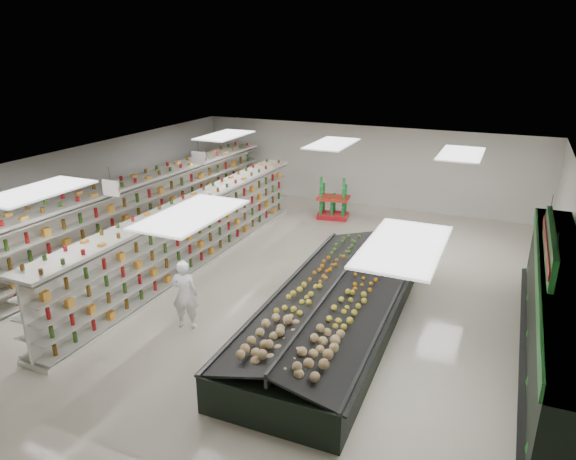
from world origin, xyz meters
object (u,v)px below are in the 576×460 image
at_px(soda_endcap, 333,200).
at_px(shopper_background, 251,199).
at_px(gondola_center, 193,236).
at_px(gondola_left, 144,214).
at_px(produce_island, 335,306).
at_px(shopper_main, 185,294).

distance_m(soda_endcap, shopper_background, 3.05).
height_order(gondola_center, shopper_background, gondola_center).
height_order(gondola_left, produce_island, gondola_left).
distance_m(soda_endcap, shopper_main, 8.91).
bearing_deg(produce_island, shopper_background, 131.58).
bearing_deg(gondola_center, shopper_main, -59.07).
xyz_separation_m(soda_endcap, shopper_background, (-2.67, -1.48, 0.11)).
bearing_deg(shopper_main, gondola_left, -59.68).
xyz_separation_m(soda_endcap, shopper_main, (-0.49, -8.89, 0.11)).
distance_m(gondola_left, gondola_center, 2.47).
bearing_deg(soda_endcap, shopper_main, -93.13).
bearing_deg(produce_island, gondola_center, 161.44).
xyz_separation_m(produce_island, shopper_background, (-5.31, 5.99, 0.31)).
bearing_deg(gondola_left, soda_endcap, 49.70).
bearing_deg(soda_endcap, gondola_center, -111.85).
height_order(gondola_left, shopper_main, gondola_left).
xyz_separation_m(gondola_center, shopper_background, (-0.34, 4.32, -0.09)).
relative_size(gondola_left, shopper_main, 7.80).
height_order(gondola_center, soda_endcap, gondola_center).
bearing_deg(shopper_background, produce_island, -111.45).
height_order(produce_island, shopper_main, shopper_main).
height_order(shopper_main, shopper_background, shopper_background).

